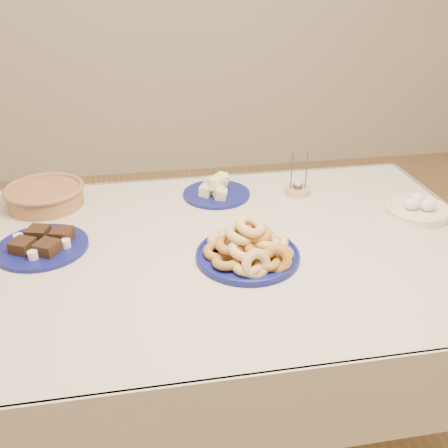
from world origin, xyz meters
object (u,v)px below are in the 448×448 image
at_px(donut_platter, 249,249).
at_px(candle_holder, 298,190).
at_px(dining_table, 221,273).
at_px(egg_bowl, 418,209).
at_px(melon_plate, 216,190).
at_px(wicker_basket, 45,195).
at_px(brownie_plate, 42,245).

distance_m(donut_platter, candle_holder, 0.51).
relative_size(dining_table, egg_bowl, 6.93).
height_order(melon_plate, egg_bowl, melon_plate).
xyz_separation_m(donut_platter, egg_bowl, (0.64, 0.18, -0.01)).
bearing_deg(donut_platter, egg_bowl, 15.66).
bearing_deg(wicker_basket, candle_holder, -3.68).
bearing_deg(brownie_plate, donut_platter, -15.30).
relative_size(brownie_plate, egg_bowl, 1.29).
height_order(donut_platter, brownie_plate, donut_platter).
xyz_separation_m(dining_table, brownie_plate, (-0.54, 0.07, 0.12)).
xyz_separation_m(donut_platter, brownie_plate, (-0.61, 0.17, -0.02)).
relative_size(donut_platter, candle_holder, 2.16).
distance_m(wicker_basket, candle_holder, 0.92).
relative_size(melon_plate, egg_bowl, 1.34).
bearing_deg(egg_bowl, donut_platter, -164.34).
bearing_deg(brownie_plate, candle_holder, 16.08).
xyz_separation_m(dining_table, egg_bowl, (0.70, 0.08, 0.13)).
height_order(melon_plate, wicker_basket, melon_plate).
height_order(dining_table, melon_plate, melon_plate).
distance_m(candle_holder, egg_bowl, 0.43).
distance_m(dining_table, donut_platter, 0.18).
bearing_deg(candle_holder, wicker_basket, 176.32).
height_order(candle_holder, egg_bowl, candle_holder).
bearing_deg(donut_platter, dining_table, 124.71).
bearing_deg(dining_table, candle_holder, 43.20).
bearing_deg(donut_platter, wicker_basket, 142.93).
relative_size(dining_table, brownie_plate, 5.35).
bearing_deg(candle_holder, brownie_plate, -163.92).
bearing_deg(brownie_plate, egg_bowl, 0.54).
height_order(melon_plate, candle_holder, candle_holder).
distance_m(donut_platter, egg_bowl, 0.66).
xyz_separation_m(brownie_plate, egg_bowl, (1.24, 0.01, 0.01)).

